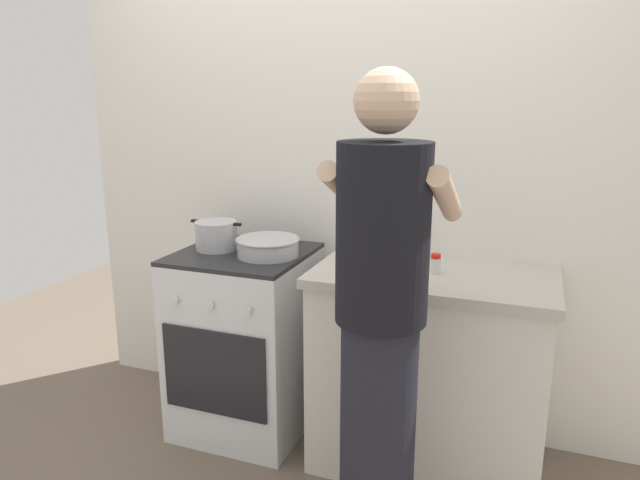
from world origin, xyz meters
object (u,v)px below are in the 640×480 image
Objects in this scene: pot at (216,235)px; mixing_bowl at (268,246)px; stove_range at (246,340)px; spice_bottle at (436,264)px; utensil_crock at (393,233)px; person at (381,331)px.

mixing_bowl is at bearing -3.97° from pot.
stove_range is 1.03m from spice_bottle.
spice_bottle is (0.24, -0.23, -0.06)m from utensil_crock.
pot is 3.19× the size of spice_bottle.
stove_range is 0.89m from utensil_crock.
pot reaches higher than stove_range.
pot is 0.16× the size of person.
utensil_crock reaches higher than spice_bottle.
utensil_crock is at bearing 22.97° from mixing_bowl.
person is (0.69, -0.58, -0.09)m from mixing_bowl.
stove_range is 0.52m from mixing_bowl.
utensil_crock is at bearing 136.19° from spice_bottle.
pot is 0.84× the size of utensil_crock.
utensil_crock is at bearing 17.19° from stove_range.
utensil_crock is 3.80× the size of spice_bottle.
utensil_crock is (0.67, 0.21, 0.55)m from stove_range.
person is at bearing -35.70° from stove_range.
person is (0.83, -0.59, 0.41)m from stove_range.
stove_range is at bearing 178.67° from spice_bottle.
pot is 0.90× the size of mixing_bowl.
spice_bottle is at bearing 81.84° from person.
mixing_bowl is 0.77m from spice_bottle.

